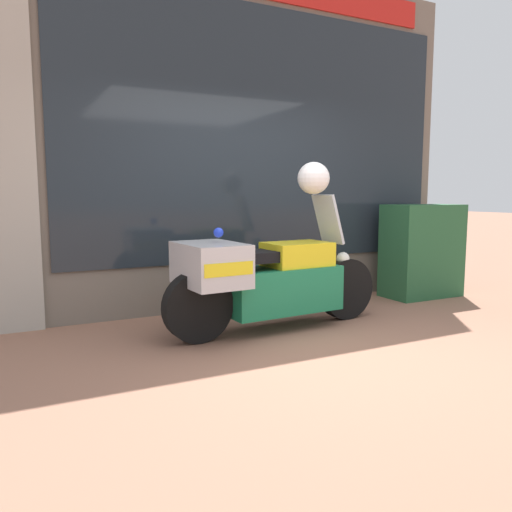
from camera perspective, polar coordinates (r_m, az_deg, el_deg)
name	(u,v)px	position (r m, az deg, el deg)	size (l,w,h in m)	color
ground_plane	(322,349)	(4.37, 7.58, -10.52)	(60.00, 60.00, 0.00)	#8E604C
shop_building	(194,138)	(5.80, -7.13, 13.23)	(5.97, 0.55, 3.88)	#6B6056
window_display	(256,261)	(6.17, -0.03, -0.59)	(4.60, 0.30, 2.10)	slate
paramedic_motorcycle	(264,278)	(4.76, 0.93, -2.55)	(2.35, 0.76, 1.32)	black
utility_cabinet	(422,251)	(6.78, 18.43, 0.58)	(0.99, 0.54, 1.19)	#235633
white_helmet	(314,178)	(5.02, 6.60, 8.83)	(0.32, 0.32, 0.32)	white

